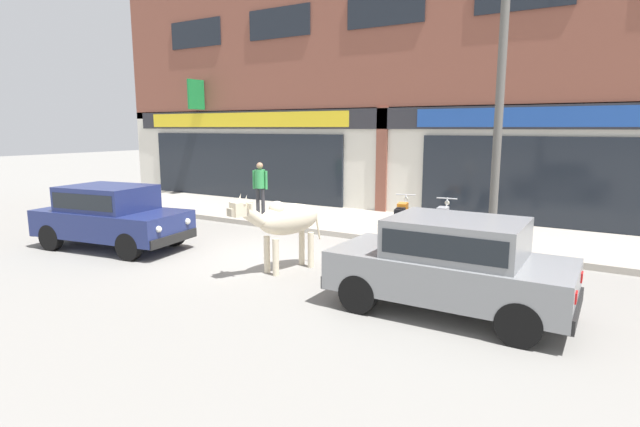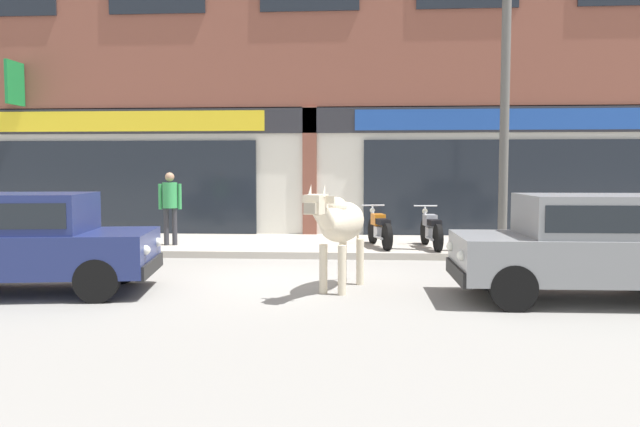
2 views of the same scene
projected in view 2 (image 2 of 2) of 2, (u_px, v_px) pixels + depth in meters
ground_plane at (281, 278)px, 10.35m from camera, size 90.00×90.00×0.00m
sidewalk at (303, 245)px, 14.30m from camera, size 19.00×3.55×0.14m
shop_building at (310, 43)px, 15.98m from camera, size 23.00×1.40×10.46m
cow at (340, 223)px, 9.26m from camera, size 0.98×2.09×1.61m
car_0 at (589, 242)px, 8.53m from camera, size 3.63×1.65×1.46m
car_1 at (25, 238)px, 9.02m from camera, size 3.77×2.11×1.46m
motorcycle_0 at (379, 229)px, 13.43m from camera, size 0.64×1.79×0.88m
motorcycle_1 at (431, 230)px, 13.23m from camera, size 0.52×1.81×0.88m
pedestrian at (170, 201)px, 13.65m from camera, size 0.49×0.32×1.60m
utility_pole at (505, 90)px, 12.32m from camera, size 0.18×0.18×6.46m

